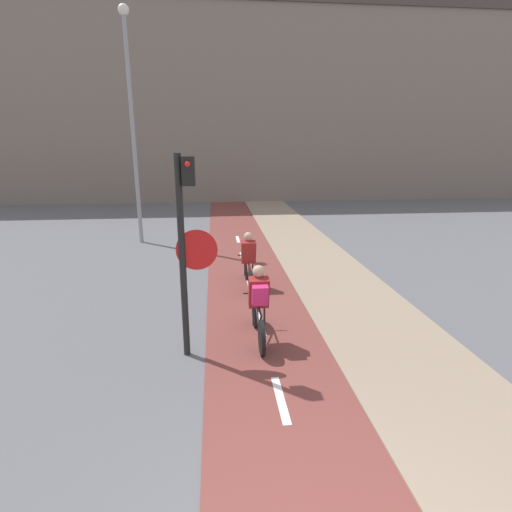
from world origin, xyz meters
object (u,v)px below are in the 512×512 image
traffic_light_pole (186,237)px  street_lamp_far (131,108)px  cyclist_near (259,305)px  cyclist_far (248,262)px

traffic_light_pole → street_lamp_far: size_ratio=0.43×
street_lamp_far → cyclist_near: (3.48, -8.20, -4.02)m
street_lamp_far → cyclist_near: bearing=-67.0°
street_lamp_far → cyclist_far: bearing=-56.0°
street_lamp_far → cyclist_far: size_ratio=4.60×
traffic_light_pole → cyclist_far: traffic_light_pole is taller
cyclist_near → cyclist_far: cyclist_near is taller
cyclist_near → street_lamp_far: bearing=113.0°
traffic_light_pole → cyclist_far: size_ratio=1.97×
cyclist_far → street_lamp_far: bearing=124.0°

